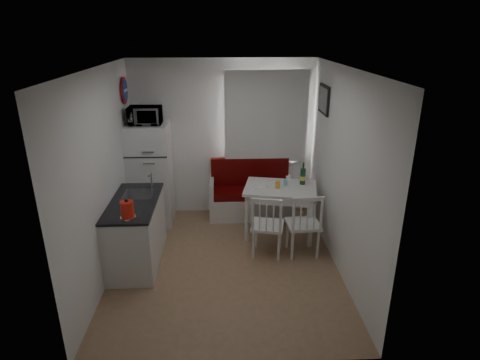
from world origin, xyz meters
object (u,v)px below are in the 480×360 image
at_px(fridge, 151,174).
at_px(microwave, 145,115).
at_px(kettle, 127,210).
at_px(chair_left, 269,220).
at_px(chair_right, 305,219).
at_px(kitchen_counter, 136,231).
at_px(dining_table, 280,192).
at_px(wine_bottle, 303,174).
at_px(bench, 250,198).

distance_m(fridge, microwave, 0.96).
bearing_deg(kettle, chair_left, 17.18).
distance_m(chair_left, chair_right, 0.50).
height_order(kitchen_counter, dining_table, kitchen_counter).
bearing_deg(fridge, kettle, -89.03).
height_order(chair_right, microwave, microwave).
distance_m(kitchen_counter, dining_table, 2.17).
bearing_deg(dining_table, kettle, -137.43).
xyz_separation_m(fridge, wine_bottle, (2.38, -0.48, 0.14)).
bearing_deg(dining_table, kitchen_counter, -150.44).
bearing_deg(kettle, fridge, 90.97).
bearing_deg(bench, kitchen_counter, -140.44).
height_order(dining_table, chair_right, chair_right).
height_order(microwave, wine_bottle, microwave).
xyz_separation_m(dining_table, chair_left, (-0.25, -0.67, -0.13)).
height_order(kitchen_counter, bench, kitchen_counter).
relative_size(microwave, kettle, 1.97).
distance_m(bench, fridge, 1.70).
relative_size(kitchen_counter, wine_bottle, 3.86).
xyz_separation_m(kitchen_counter, chair_left, (1.79, 0.00, 0.12)).
bearing_deg(bench, wine_bottle, -37.93).
relative_size(dining_table, microwave, 2.42).
bearing_deg(bench, chair_right, -64.26).
height_order(chair_right, wine_bottle, wine_bottle).
xyz_separation_m(microwave, kettle, (0.03, -1.73, -0.76)).
distance_m(kitchen_counter, bench, 2.13).
xyz_separation_m(chair_left, kettle, (-1.75, -0.54, 0.45)).
bearing_deg(fridge, kitchen_counter, -90.90).
distance_m(bench, dining_table, 0.88).
bearing_deg(chair_right, kitchen_counter, 176.97).
distance_m(chair_left, fridge, 2.18).
bearing_deg(chair_left, kettle, -150.75).
distance_m(kettle, wine_bottle, 2.68).
bearing_deg(kitchen_counter, kettle, -84.72).
bearing_deg(dining_table, fridge, 175.59).
xyz_separation_m(bench, microwave, (-1.62, -0.16, 1.46)).
xyz_separation_m(bench, wine_bottle, (0.75, -0.59, 0.64)).
relative_size(kitchen_counter, chair_left, 2.58).
height_order(bench, kettle, kettle).
distance_m(fridge, wine_bottle, 2.43).
xyz_separation_m(chair_left, wine_bottle, (0.60, 0.77, 0.39)).
bearing_deg(dining_table, bench, 131.84).
bearing_deg(chair_right, fridge, 148.29).
distance_m(kitchen_counter, fridge, 1.30).
bearing_deg(wine_bottle, bench, 142.07).
relative_size(dining_table, fridge, 0.72).
bearing_deg(microwave, bench, 5.70).
bearing_deg(wine_bottle, chair_right, -97.42).
bearing_deg(kitchen_counter, bench, 39.56).
bearing_deg(chair_left, kitchen_counter, -167.80).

